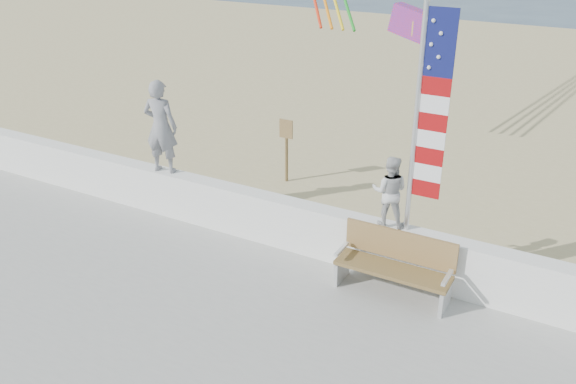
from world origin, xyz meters
name	(u,v)px	position (x,y,z in m)	size (l,w,h in m)	color
ground	(221,310)	(0.00, 0.00, 0.00)	(220.00, 220.00, 0.00)	#2E445D
sand	(410,137)	(0.00, 9.00, 0.04)	(90.00, 40.00, 0.08)	tan
seawall	(284,222)	(0.00, 2.00, 0.63)	(30.00, 0.35, 0.90)	white
adult	(161,127)	(-2.65, 2.00, 1.98)	(0.66, 0.43, 1.80)	gray
child	(390,191)	(1.92, 2.00, 1.67)	(0.57, 0.44, 1.17)	silver
bench	(395,264)	(2.25, 1.55, 0.69)	(1.80, 0.57, 1.00)	olive
flag	(425,114)	(2.36, 2.00, 2.99)	(0.50, 0.08, 3.50)	silver
parafoil_kite	(417,25)	(1.70, 3.34, 4.01)	(0.93, 0.44, 0.62)	red
sign	(286,145)	(-1.45, 4.70, 0.94)	(0.32, 0.07, 1.46)	brown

